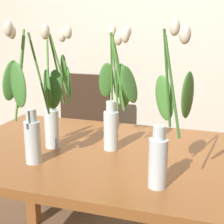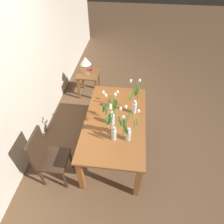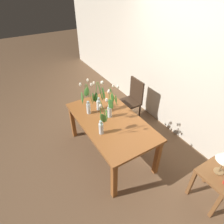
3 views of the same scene
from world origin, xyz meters
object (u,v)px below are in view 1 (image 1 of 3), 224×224
tulip_vase_1 (115,101)px  tulip_vase_2 (56,104)px  dining_table (125,172)px  dining_chair (80,129)px  tulip_vase_0 (164,136)px  tulip_vase_3 (30,112)px

tulip_vase_1 → tulip_vase_2: size_ratio=1.00×
dining_table → tulip_vase_2: 0.45m
tulip_vase_2 → dining_chair: 1.02m
tulip_vase_0 → tulip_vase_3: size_ratio=1.01×
tulip_vase_2 → dining_chair: bearing=106.5°
tulip_vase_3 → dining_chair: bearing=102.7°
tulip_vase_1 → dining_chair: size_ratio=0.61×
tulip_vase_2 → tulip_vase_1: bearing=12.6°
tulip_vase_0 → tulip_vase_1: tulip_vase_0 is taller
tulip_vase_3 → dining_chair: 1.20m
tulip_vase_0 → tulip_vase_1: bearing=131.5°
tulip_vase_0 → dining_chair: size_ratio=0.63×
tulip_vase_2 → dining_table: bearing=1.9°
tulip_vase_1 → dining_chair: (-0.53, 0.83, -0.44)m
tulip_vase_0 → tulip_vase_3: 0.56m
tulip_vase_3 → tulip_vase_2: bearing=84.2°
dining_chair → tulip_vase_1: bearing=-57.4°
tulip_vase_2 → tulip_vase_0: bearing=-24.6°
dining_table → dining_chair: dining_chair is taller
tulip_vase_0 → dining_chair: tulip_vase_0 is taller
dining_table → tulip_vase_0: (0.21, -0.26, 0.28)m
tulip_vase_0 → dining_chair: 1.45m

